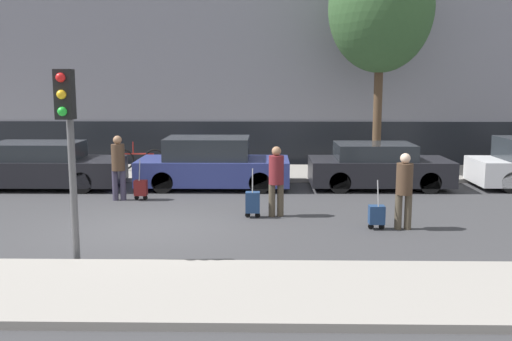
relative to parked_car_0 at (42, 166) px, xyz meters
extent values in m
plane|color=#38383A|center=(4.01, -4.54, -0.63)|extent=(80.00, 80.00, 0.00)
cube|color=gray|center=(4.01, -8.29, -0.57)|extent=(28.00, 2.50, 0.12)
cube|color=gray|center=(4.01, 2.46, -0.57)|extent=(28.00, 3.00, 0.12)
cube|color=slate|center=(4.01, 6.20, 4.23)|extent=(28.00, 3.09, 9.71)
cube|color=black|center=(4.01, 4.64, 0.17)|extent=(27.44, 0.06, 1.60)
cube|color=black|center=(0.04, 0.00, -0.13)|extent=(4.47, 1.89, 0.70)
cube|color=#23282D|center=(-0.14, 0.00, 0.45)|extent=(2.46, 1.66, 0.48)
cylinder|color=black|center=(1.43, -0.85, -0.33)|extent=(0.60, 0.18, 0.60)
cylinder|color=black|center=(1.43, 0.85, -0.33)|extent=(0.60, 0.18, 0.60)
cylinder|color=black|center=(-1.34, 0.85, -0.33)|extent=(0.60, 0.18, 0.60)
cube|color=navy|center=(4.97, 0.09, -0.13)|extent=(4.31, 1.89, 0.70)
cube|color=#23282D|center=(4.80, 0.09, 0.53)|extent=(2.37, 1.66, 0.62)
cylinder|color=black|center=(6.31, -0.77, -0.33)|extent=(0.60, 0.18, 0.60)
cylinder|color=black|center=(6.31, 0.94, -0.33)|extent=(0.60, 0.18, 0.60)
cylinder|color=black|center=(3.63, -0.77, -0.33)|extent=(0.60, 0.18, 0.60)
cylinder|color=black|center=(3.63, 0.94, -0.33)|extent=(0.60, 0.18, 0.60)
cube|color=black|center=(9.74, 0.13, -0.13)|extent=(3.97, 1.85, 0.70)
cube|color=#23282D|center=(9.58, 0.13, 0.44)|extent=(2.19, 1.63, 0.45)
cylinder|color=black|center=(10.97, -0.70, -0.33)|extent=(0.60, 0.18, 0.60)
cylinder|color=black|center=(10.97, 0.97, -0.33)|extent=(0.60, 0.18, 0.60)
cylinder|color=black|center=(8.51, -0.70, -0.33)|extent=(0.60, 0.18, 0.60)
cylinder|color=black|center=(8.51, 0.97, -0.33)|extent=(0.60, 0.18, 0.60)
cylinder|color=black|center=(13.24, -0.59, -0.33)|extent=(0.60, 0.18, 0.60)
cylinder|color=black|center=(13.24, 0.95, -0.33)|extent=(0.60, 0.18, 0.60)
cylinder|color=#383347|center=(2.78, -1.71, -0.24)|extent=(0.15, 0.15, 0.78)
cylinder|color=#383347|center=(2.58, -1.73, -0.24)|extent=(0.15, 0.15, 0.78)
cylinder|color=#473323|center=(2.68, -1.72, 0.49)|extent=(0.34, 0.34, 0.68)
sphere|color=#936B4C|center=(2.68, -1.72, 0.94)|extent=(0.22, 0.22, 0.22)
cube|color=maroon|center=(3.23, -1.67, -0.31)|extent=(0.32, 0.24, 0.39)
cylinder|color=black|center=(3.11, -1.67, -0.57)|extent=(0.12, 0.03, 0.12)
cylinder|color=black|center=(3.34, -1.67, -0.57)|extent=(0.12, 0.03, 0.12)
cylinder|color=gray|center=(3.23, -1.74, 0.16)|extent=(0.02, 0.19, 0.53)
cylinder|color=#4C4233|center=(6.62, -3.45, -0.25)|extent=(0.15, 0.15, 0.75)
cylinder|color=#4C4233|center=(6.81, -3.40, -0.25)|extent=(0.15, 0.15, 0.75)
cylinder|color=maroon|center=(6.71, -3.43, 0.44)|extent=(0.34, 0.34, 0.65)
sphere|color=#936B4C|center=(6.71, -3.43, 0.87)|extent=(0.21, 0.21, 0.21)
cube|color=navy|center=(6.18, -3.57, -0.27)|extent=(0.32, 0.24, 0.47)
cylinder|color=black|center=(6.07, -3.57, -0.57)|extent=(0.12, 0.03, 0.12)
cylinder|color=black|center=(6.29, -3.57, -0.57)|extent=(0.12, 0.03, 0.12)
cylinder|color=gray|center=(6.18, -3.64, 0.24)|extent=(0.02, 0.19, 0.53)
cylinder|color=#4C4233|center=(9.23, -4.55, -0.26)|extent=(0.15, 0.15, 0.74)
cylinder|color=#4C4233|center=(9.43, -4.54, -0.26)|extent=(0.15, 0.15, 0.74)
cylinder|color=#473323|center=(9.33, -4.54, 0.44)|extent=(0.34, 0.34, 0.65)
sphere|color=beige|center=(9.33, -4.54, 0.87)|extent=(0.21, 0.21, 0.21)
cube|color=navy|center=(8.78, -4.56, -0.32)|extent=(0.32, 0.24, 0.38)
cylinder|color=black|center=(8.67, -4.56, -0.57)|extent=(0.12, 0.03, 0.12)
cylinder|color=black|center=(8.89, -4.56, -0.57)|extent=(0.12, 0.03, 0.12)
cylinder|color=gray|center=(8.78, -4.63, 0.15)|extent=(0.02, 0.19, 0.53)
cylinder|color=#515154|center=(3.24, -6.79, 0.99)|extent=(0.12, 0.12, 3.24)
cube|color=black|center=(3.24, -6.97, 2.22)|extent=(0.28, 0.24, 0.80)
sphere|color=red|center=(3.24, -7.12, 2.48)|extent=(0.15, 0.15, 0.15)
sphere|color=gold|center=(3.24, -7.12, 2.22)|extent=(0.15, 0.15, 0.15)
sphere|color=green|center=(3.24, -7.12, 1.95)|extent=(0.15, 0.15, 0.15)
torus|color=black|center=(2.79, 2.50, -0.15)|extent=(0.72, 0.06, 0.72)
torus|color=black|center=(1.74, 2.50, -0.15)|extent=(0.72, 0.06, 0.72)
cylinder|color=maroon|center=(2.27, 2.50, 0.05)|extent=(1.00, 0.05, 0.05)
cylinder|color=maroon|center=(2.08, 2.50, 0.25)|extent=(0.04, 0.04, 0.40)
cylinder|color=#4C3826|center=(10.11, 2.59, 1.35)|extent=(0.28, 0.28, 3.71)
ellipsoid|color=#33562D|center=(10.11, 2.59, 4.73)|extent=(3.34, 3.34, 4.08)
camera|label=1|loc=(6.49, -16.14, 2.42)|focal=40.00mm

